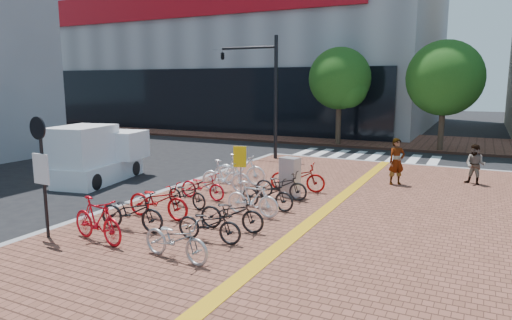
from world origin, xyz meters
The scene contains 26 objects.
ground centered at (0.00, 0.00, 0.00)m, with size 120.00×120.00×0.00m, color black.
kerb_north centered at (3.00, 12.00, 0.08)m, with size 14.00×0.25×0.15m, color gray.
far_sidewalk centered at (0.00, 21.00, 0.07)m, with size 70.00×8.00×0.15m, color brown.
crosswalk centered at (0.50, 14.00, 0.01)m, with size 7.50×4.00×0.01m.
street_trees centered at (5.04, 17.45, 4.10)m, with size 16.20×4.60×6.35m.
bike_0 centered at (-2.06, -2.54, 0.70)m, with size 0.52×1.84×1.10m, color red.
bike_1 centered at (-1.95, -1.47, 0.65)m, with size 0.66×1.90×1.00m, color black.
bike_2 centered at (-2.01, -0.30, 0.67)m, with size 0.69×1.98×1.04m, color #B30C11.
bike_3 centered at (-1.96, 1.02, 0.57)m, with size 0.56×1.60×0.84m, color black.
bike_4 centered at (-2.06, 2.07, 0.59)m, with size 0.59×1.68×0.88m, color #B40C1A.
bike_5 centered at (-1.87, 3.27, 0.72)m, with size 0.53×1.89×1.14m, color white.
bike_6 centered at (-1.92, 4.47, 0.74)m, with size 0.55×1.95×1.17m, color white.
bike_7 centered at (0.30, -2.61, 0.62)m, with size 0.63×1.80×0.94m, color #AAAAAF.
bike_8 centered at (0.32, -1.30, 0.60)m, with size 0.59×1.70×0.90m, color black.
bike_9 centered at (0.39, -0.33, 0.62)m, with size 0.63×1.79×0.94m, color black.
bike_10 centered at (0.29, 1.08, 0.65)m, with size 0.47×1.68×1.01m, color white.
bike_11 centered at (0.34, 1.94, 0.62)m, with size 0.63×1.81×0.95m, color black.
bike_12 centered at (0.26, 3.22, 0.62)m, with size 0.63×1.80×0.95m, color black.
bike_13 centered at (0.36, 4.48, 0.66)m, with size 0.68×1.95×1.03m, color #9F0C0B.
pedestrian_a centered at (3.28, 7.16, 1.03)m, with size 0.64×0.42×1.76m, color gray.
pedestrian_b centered at (5.94, 8.50, 0.91)m, with size 0.74×0.57×1.52m, color #464A59.
utility_box centered at (0.38, 3.67, 0.82)m, with size 0.61×0.44×1.33m, color silver.
yellow_sign centered at (-1.29, 3.27, 1.30)m, with size 0.44×0.17×1.66m.
notice_sign centered at (-3.47, -2.85, 2.05)m, with size 0.56×0.14×3.01m.
traffic_light_pole centered at (-4.65, 10.64, 4.35)m, with size 3.27×1.26×6.08m.
box_truck centered at (-7.68, 3.06, 1.08)m, with size 2.43×4.21×2.29m.
Camera 1 is at (6.04, -10.28, 3.97)m, focal length 32.00 mm.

